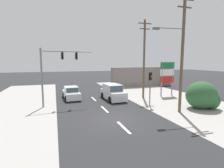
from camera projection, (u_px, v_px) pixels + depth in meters
The scene contains 15 objects.
ground_plane at pixel (114, 119), 14.35m from camera, with size 140.00×140.00×0.00m, color #28282B.
lane_dash_near at pixel (124, 127), 12.47m from camera, with size 0.20×2.40×0.01m, color silver.
lane_dash_mid at pixel (105, 109), 17.18m from camera, with size 0.20×2.40×0.01m, color silver.
lane_dash_far at pixel (94, 99), 21.89m from camera, with size 0.20×2.40×0.01m, color silver.
kerb_right_verge at pixel (186, 104), 19.02m from camera, with size 10.00×44.00×0.02m, color #A39E99.
kerb_left_verge at pixel (9, 114), 15.49m from camera, with size 8.00×40.00×0.02m, color #A39E99.
utility_pole_foreground_right at pixel (181, 51), 15.47m from camera, with size 3.78×0.58×10.42m.
utility_pole_midground_right at pixel (144, 58), 22.01m from camera, with size 1.80×0.26×9.77m.
traffic_signal_mast at pixel (55, 67), 17.85m from camera, with size 5.27×0.63×6.00m.
pedestal_signal_right_kerb at pixel (150, 83), 18.09m from camera, with size 0.44×0.31×3.56m.
shopping_plaza_sign at pixel (167, 74), 23.39m from camera, with size 2.10×0.16×4.60m.
roadside_bush at pixel (203, 96), 17.24m from camera, with size 3.21×2.75×2.72m.
shopfront_wall_far at pixel (142, 77), 32.60m from camera, with size 12.00×1.00×3.60m, color gray.
suv_receding_far at pixel (113, 92), 21.44m from camera, with size 2.24×4.62×1.90m.
sedan_oncoming_near at pixel (71, 93), 21.89m from camera, with size 2.07×4.32×1.56m.
Camera 1 is at (-4.52, -13.11, 4.69)m, focal length 28.00 mm.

